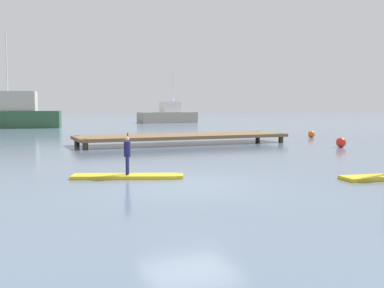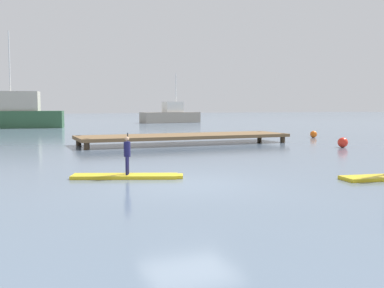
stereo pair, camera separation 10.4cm
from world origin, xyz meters
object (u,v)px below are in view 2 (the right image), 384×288
object	(u,v)px
paddleboard_near	(127,176)
paddler_child_solo	(127,153)
motor_boat_small_navy	(171,116)
mooring_buoy_mid	(343,142)
fishing_boat_white_large	(15,114)
mooring_buoy_near	(314,134)

from	to	relation	value
paddleboard_near	paddler_child_solo	distance (m)	0.68
paddler_child_solo	motor_boat_small_navy	size ratio (longest dim) A/B	0.16
paddleboard_near	mooring_buoy_mid	size ratio (longest dim) A/B	6.29
fishing_boat_white_large	mooring_buoy_mid	world-z (taller)	fishing_boat_white_large
motor_boat_small_navy	mooring_buoy_near	bearing A→B (deg)	-90.97
motor_boat_small_navy	mooring_buoy_near	world-z (taller)	motor_boat_small_navy
mooring_buoy_near	motor_boat_small_navy	bearing A→B (deg)	89.03
fishing_boat_white_large	mooring_buoy_near	xyz separation A→B (m)	(18.18, -22.24, -1.09)
paddler_child_solo	fishing_boat_white_large	xyz separation A→B (m)	(-2.32, 34.22, 0.59)
paddleboard_near	fishing_boat_white_large	distance (m)	34.33
paddleboard_near	mooring_buoy_near	distance (m)	19.89
fishing_boat_white_large	motor_boat_small_navy	size ratio (longest dim) A/B	1.22
paddler_child_solo	mooring_buoy_mid	xyz separation A→B (m)	(12.68, 5.45, -0.47)
fishing_boat_white_large	mooring_buoy_near	distance (m)	28.74
paddler_child_solo	motor_boat_small_navy	bearing A→B (deg)	68.50
paddleboard_near	paddler_child_solo	bearing A→B (deg)	55.63
mooring_buoy_near	mooring_buoy_mid	distance (m)	7.27
motor_boat_small_navy	mooring_buoy_mid	bearing A→B (deg)	-95.83
mooring_buoy_mid	fishing_boat_white_large	bearing A→B (deg)	117.53
paddleboard_near	fishing_boat_white_large	size ratio (longest dim) A/B	0.34
paddler_child_solo	mooring_buoy_near	size ratio (longest dim) A/B	2.66
paddleboard_near	mooring_buoy_near	bearing A→B (deg)	37.09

